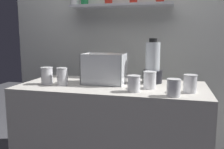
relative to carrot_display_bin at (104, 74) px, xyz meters
The scene contains 10 objects.
counter 0.53m from the carrot_display_bin, 28.09° to the right, with size 1.40×0.64×0.90m, color beige.
back_wall_unit 0.78m from the carrot_display_bin, 84.37° to the left, with size 2.60×0.24×2.50m.
carrot_display_bin is the anchor object (origin of this frame).
blender_pitcher 0.39m from the carrot_display_bin, 18.60° to the left, with size 0.15×0.15×0.35m.
juice_cup_pomegranate_far_left 0.44m from the carrot_display_bin, 162.66° to the right, with size 0.09×0.09×0.13m.
juice_cup_beet_left 0.32m from the carrot_display_bin, 153.28° to the right, with size 0.08×0.08×0.13m.
juice_cup_orange_middle 0.35m from the carrot_display_bin, 39.27° to the right, with size 0.09×0.09×0.11m.
juice_cup_orange_right 0.38m from the carrot_display_bin, 14.85° to the right, with size 0.09×0.09×0.12m.
juice_cup_carrot_far_right 0.60m from the carrot_display_bin, 28.56° to the right, with size 0.09×0.09×0.11m.
juice_cup_mango_rightmost 0.65m from the carrot_display_bin, 13.90° to the right, with size 0.09×0.09×0.12m.
Camera 1 is at (0.45, -1.75, 1.27)m, focal length 38.97 mm.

